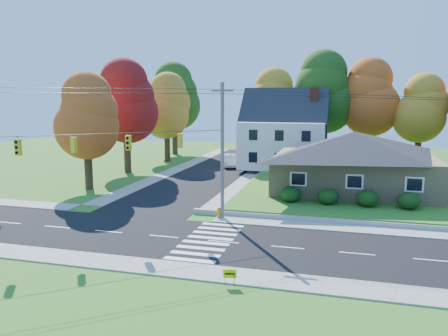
% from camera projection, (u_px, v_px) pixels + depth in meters
% --- Properties ---
extents(ground, '(120.00, 120.00, 0.00)m').
position_uv_depth(ground, '(223.00, 242.00, 27.23)').
color(ground, '#3D7923').
extents(road_main, '(90.00, 8.00, 0.02)m').
position_uv_depth(road_main, '(223.00, 242.00, 27.22)').
color(road_main, black).
rests_on(road_main, ground).
extents(road_cross, '(8.00, 44.00, 0.02)m').
position_uv_depth(road_cross, '(216.00, 170.00, 54.07)').
color(road_cross, black).
rests_on(road_cross, ground).
extents(sidewalk_north, '(90.00, 2.00, 0.08)m').
position_uv_depth(sidewalk_north, '(241.00, 220.00, 31.98)').
color(sidewalk_north, '#9C9A90').
rests_on(sidewalk_north, ground).
extents(sidewalk_south, '(90.00, 2.00, 0.08)m').
position_uv_depth(sidewalk_south, '(198.00, 272.00, 22.45)').
color(sidewalk_south, '#9C9A90').
rests_on(sidewalk_south, ground).
extents(lawn, '(30.00, 30.00, 0.50)m').
position_uv_depth(lawn, '(403.00, 185.00, 43.83)').
color(lawn, '#3D7923').
rests_on(lawn, ground).
extents(ranch_house, '(14.60, 10.60, 5.40)m').
position_uv_depth(ranch_house, '(354.00, 160.00, 39.88)').
color(ranch_house, tan).
rests_on(ranch_house, lawn).
extents(colonial_house, '(10.40, 8.40, 9.60)m').
position_uv_depth(colonial_house, '(284.00, 134.00, 53.17)').
color(colonial_house, silver).
rests_on(colonial_house, lawn).
extents(hedge_row, '(10.70, 1.70, 1.27)m').
position_uv_depth(hedge_row, '(348.00, 197.00, 34.44)').
color(hedge_row, '#163A10').
rests_on(hedge_row, lawn).
extents(traffic_infrastructure, '(38.10, 10.66, 10.00)m').
position_uv_depth(traffic_infrastructure, '(227.00, 158.00, 27.74)').
color(traffic_infrastructure, '#666059').
rests_on(traffic_infrastructure, ground).
extents(tree_lot_0, '(6.72, 6.72, 12.51)m').
position_uv_depth(tree_lot_0, '(275.00, 102.00, 58.82)').
color(tree_lot_0, '#3F2A19').
rests_on(tree_lot_0, lawn).
extents(tree_lot_1, '(7.84, 7.84, 14.60)m').
position_uv_depth(tree_lot_1, '(321.00, 92.00, 56.11)').
color(tree_lot_1, '#3F2A19').
rests_on(tree_lot_1, lawn).
extents(tree_lot_2, '(7.28, 7.28, 13.56)m').
position_uv_depth(tree_lot_2, '(369.00, 97.00, 55.61)').
color(tree_lot_2, '#3F2A19').
rests_on(tree_lot_2, lawn).
extents(tree_lot_3, '(6.16, 6.16, 11.47)m').
position_uv_depth(tree_lot_3, '(421.00, 108.00, 53.31)').
color(tree_lot_3, '#3F2A19').
rests_on(tree_lot_3, lawn).
extents(tree_west_0, '(6.16, 6.16, 11.47)m').
position_uv_depth(tree_west_0, '(86.00, 116.00, 41.93)').
color(tree_west_0, '#3F2A19').
rests_on(tree_west_0, ground).
extents(tree_west_1, '(7.28, 7.28, 13.56)m').
position_uv_depth(tree_west_1, '(126.00, 102.00, 51.51)').
color(tree_west_1, '#3F2A19').
rests_on(tree_west_1, ground).
extents(tree_west_2, '(6.72, 6.72, 12.51)m').
position_uv_depth(tree_west_2, '(166.00, 106.00, 60.88)').
color(tree_west_2, '#3F2A19').
rests_on(tree_west_2, ground).
extents(tree_west_3, '(7.84, 7.84, 14.60)m').
position_uv_depth(tree_west_3, '(174.00, 97.00, 68.81)').
color(tree_west_3, '#3F2A19').
rests_on(tree_west_3, ground).
extents(white_car, '(3.31, 5.17, 1.61)m').
position_uv_depth(white_car, '(230.00, 161.00, 56.85)').
color(white_car, silver).
rests_on(white_car, road_cross).
extents(fire_hydrant, '(0.49, 0.38, 0.86)m').
position_uv_depth(fire_hydrant, '(219.00, 213.00, 32.49)').
color(fire_hydrant, orange).
rests_on(fire_hydrant, ground).
extents(yard_sign, '(0.63, 0.17, 0.80)m').
position_uv_depth(yard_sign, '(230.00, 274.00, 20.83)').
color(yard_sign, black).
rests_on(yard_sign, ground).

